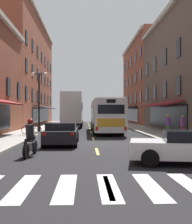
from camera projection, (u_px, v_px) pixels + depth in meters
name	position (u px, v px, depth m)	size (l,w,h in m)	color
ground_plane	(95.00, 144.00, 17.20)	(34.80, 80.00, 0.10)	black
lane_centre_dashes	(95.00, 144.00, 16.95)	(0.14, 73.90, 0.01)	#DBCC4C
crosswalk_near	(108.00, 186.00, 7.21)	(7.10, 2.80, 0.01)	silver
sidewalk_right	(188.00, 142.00, 17.44)	(3.00, 80.00, 0.14)	#A39E93
transit_bus	(105.00, 115.00, 27.17)	(2.66, 12.09, 3.15)	silver
box_truck	(72.00, 110.00, 34.57)	(2.53, 8.35, 4.28)	white
sedan_near	(75.00, 119.00, 46.74)	(1.97, 4.71, 1.42)	silver
sedan_mid	(62.00, 133.00, 16.69)	(1.94, 4.69, 1.33)	black
motorcycle_rider	(30.00, 140.00, 12.15)	(0.62, 2.07, 1.66)	black
bicycle_near	(32.00, 130.00, 22.91)	(1.71, 0.48, 0.91)	black
pedestrian_mid	(168.00, 125.00, 20.75)	(0.36, 0.36, 1.65)	#33663F
pedestrian_far	(183.00, 126.00, 19.66)	(0.36, 0.36, 1.61)	maroon
street_lamp_twin	(39.00, 99.00, 24.57)	(1.42, 0.32, 5.33)	black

